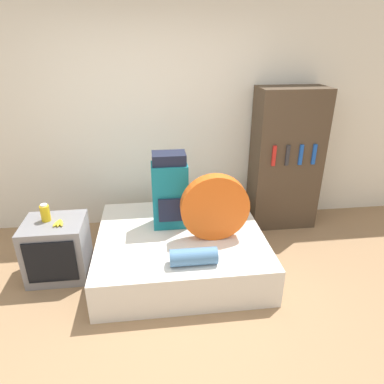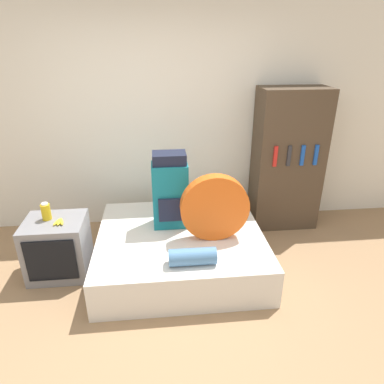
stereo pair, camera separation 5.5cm
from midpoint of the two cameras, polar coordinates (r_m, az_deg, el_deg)
ground_plane at (r=3.04m, az=-3.94°, el=-22.07°), size 16.00×16.00×0.00m
wall_back at (r=4.13m, az=-6.08°, el=11.69°), size 8.00×0.05×2.60m
bed at (r=3.61m, az=-2.37°, el=-9.41°), size 1.66×1.50×0.38m
backpack at (r=3.49m, az=-4.16°, el=0.09°), size 0.36×0.27×0.79m
tent_bag at (r=3.28m, az=3.34°, el=-2.60°), size 0.66×0.12×0.66m
sleeping_roll at (r=3.02m, az=-0.25°, el=-10.74°), size 0.41×0.15×0.15m
television at (r=3.68m, az=-21.92°, el=-8.77°), size 0.57×0.50×0.59m
canister at (r=3.55m, az=-23.68°, el=-3.20°), size 0.09×0.09×0.17m
banana_bunch at (r=3.47m, az=-21.72°, el=-4.80°), size 0.11×0.14×0.03m
bookshelf at (r=4.29m, az=14.98°, el=5.22°), size 0.79×0.45×1.70m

